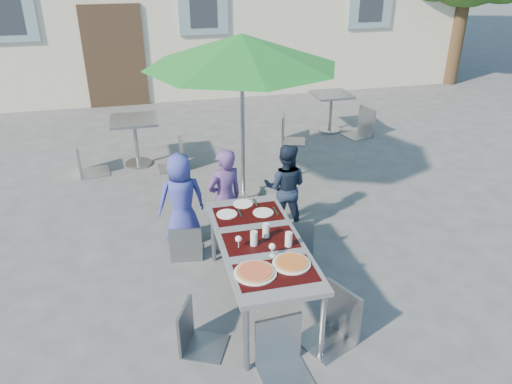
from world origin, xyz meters
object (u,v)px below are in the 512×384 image
object	(u,v)px
child_2	(285,187)
chair_0	(185,222)
pizza_near_left	(255,272)
chair_1	(231,208)
dining_table	(260,245)
child_0	(181,200)
child_1	(225,199)
bg_chair_r_0	(175,137)
bg_chair_l_0	(83,139)
bg_chair_r_1	(364,105)
chair_5	(283,320)
chair_4	(337,288)
pizza_near_right	(292,263)
chair_2	(295,214)
cafe_table_0	(135,132)
patio_umbrella	(242,51)
cafe_table_1	(331,105)
bg_chair_l_1	(289,112)
chair_3	(193,304)

from	to	relation	value
child_2	chair_0	world-z (taller)	child_2
pizza_near_left	child_2	xyz separation A→B (m)	(0.86, 1.93, -0.19)
pizza_near_left	chair_1	world-z (taller)	chair_1
chair_1	dining_table	bearing A→B (deg)	-85.47
pizza_near_left	child_0	world-z (taller)	child_0
child_1	bg_chair_r_0	xyz separation A→B (m)	(-0.36, 2.50, -0.08)
bg_chair_l_0	bg_chair_r_1	distance (m)	5.09
chair_1	chair_5	bearing A→B (deg)	-88.80
chair_4	chair_0	bearing A→B (deg)	125.29
dining_table	pizza_near_left	world-z (taller)	pizza_near_left
pizza_near_right	bg_chair_l_0	distance (m)	4.74
chair_2	cafe_table_0	xyz separation A→B (m)	(-1.72, 3.18, 0.04)
chair_5	patio_umbrella	bearing A→B (deg)	83.11
chair_1	chair_4	world-z (taller)	chair_4
cafe_table_1	child_2	bearing A→B (deg)	-119.99
child_0	child_1	distance (m)	0.53
chair_0	bg_chair_l_0	xyz separation A→B (m)	(-1.27, 2.79, 0.11)
cafe_table_0	chair_0	bearing A→B (deg)	-81.05
bg_chair_r_0	chair_2	bearing A→B (deg)	-69.07
bg_chair_l_0	cafe_table_1	distance (m)	4.65
child_0	cafe_table_1	xyz separation A→B (m)	(3.26, 3.41, -0.07)
cafe_table_1	bg_chair_r_1	bearing A→B (deg)	-36.23
child_2	cafe_table_0	size ratio (longest dim) A/B	1.44
dining_table	bg_chair_l_0	distance (m)	4.25
child_0	child_2	xyz separation A→B (m)	(1.32, 0.05, -0.01)
chair_5	bg_chair_r_1	xyz separation A→B (m)	(3.18, 5.34, 0.04)
child_0	bg_chair_l_1	world-z (taller)	child_0
chair_3	bg_chair_r_1	bearing A→B (deg)	51.59
chair_5	cafe_table_1	distance (m)	6.31
pizza_near_left	patio_umbrella	xyz separation A→B (m)	(0.54, 2.97, 1.31)
pizza_near_right	cafe_table_0	size ratio (longest dim) A/B	0.43
child_2	cafe_table_0	distance (m)	3.12
chair_4	patio_umbrella	size ratio (longest dim) A/B	0.38
cafe_table_1	dining_table	bearing A→B (deg)	-118.80
chair_2	bg_chair_l_1	size ratio (longest dim) A/B	0.94
chair_4	bg_chair_l_0	size ratio (longest dim) A/B	0.97
chair_2	bg_chair_l_0	bearing A→B (deg)	130.16
child_2	chair_4	size ratio (longest dim) A/B	1.17
bg_chair_r_1	chair_1	bearing A→B (deg)	-134.18
pizza_near_right	bg_chair_l_1	xyz separation A→B (m)	(1.49, 4.87, -0.20)
pizza_near_right	chair_4	xyz separation A→B (m)	(0.37, -0.21, -0.19)
child_1	chair_5	xyz separation A→B (m)	(0.09, -2.12, -0.07)
chair_4	child_2	bearing A→B (deg)	86.09
chair_1	bg_chair_l_0	distance (m)	3.27
chair_0	cafe_table_0	size ratio (longest dim) A/B	1.05
pizza_near_left	chair_5	xyz separation A→B (m)	(0.14, -0.42, -0.21)
chair_0	chair_3	bearing A→B (deg)	-93.51
pizza_near_right	chair_2	size ratio (longest dim) A/B	0.38
bg_chair_l_0	bg_chair_l_1	world-z (taller)	bg_chair_l_0
chair_0	bg_chair_r_0	distance (m)	2.69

